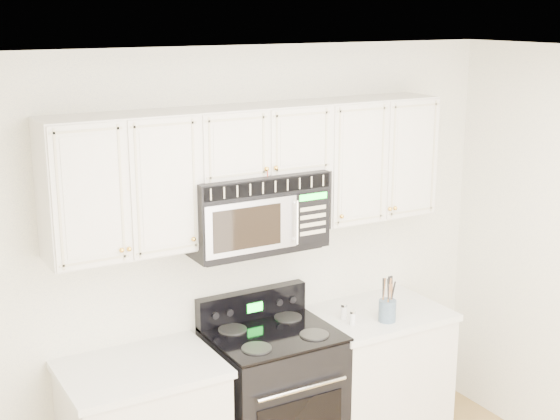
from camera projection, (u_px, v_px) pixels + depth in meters
room at (431, 372)px, 3.32m from camera, size 3.51×3.51×2.61m
base_cabinet_right at (375, 381)px, 5.13m from camera, size 0.86×0.65×0.92m
range at (273, 401)px, 4.75m from camera, size 0.73×0.67×1.11m
upper_cabinets at (256, 164)px, 4.49m from camera, size 2.44×0.37×0.75m
microwave at (253, 210)px, 4.50m from camera, size 0.81×0.45×0.45m
utensil_crock at (387, 309)px, 4.82m from camera, size 0.11×0.11×0.29m
shaker_salt at (344, 312)px, 4.86m from camera, size 0.04×0.04×0.10m
shaker_pepper at (353, 318)px, 4.77m from camera, size 0.04×0.04×0.09m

